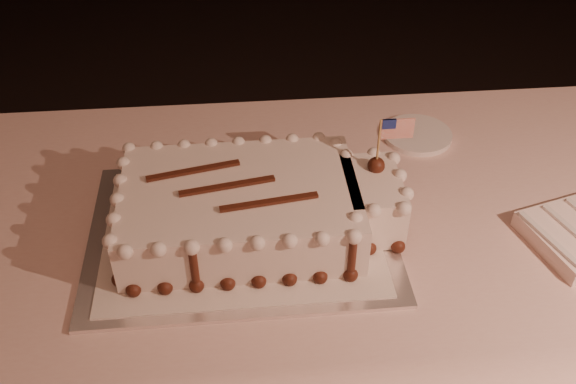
{
  "coord_description": "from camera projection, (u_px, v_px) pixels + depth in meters",
  "views": [
    {
      "loc": [
        -0.21,
        -0.24,
        1.51
      ],
      "look_at": [
        -0.13,
        0.57,
        0.84
      ],
      "focal_mm": 40.0,
      "sensor_mm": 36.0,
      "label": 1
    }
  ],
  "objects": [
    {
      "name": "sheet_cake",
      "position": [
        257.0,
        207.0,
        1.07
      ],
      "size": [
        0.49,
        0.28,
        0.19
      ],
      "color": "silver",
      "rests_on": "doily"
    },
    {
      "name": "side_plate",
      "position": [
        417.0,
        135.0,
        1.33
      ],
      "size": [
        0.14,
        0.14,
        0.01
      ],
      "primitive_type": "cylinder",
      "color": "silver",
      "rests_on": "banquet_table"
    },
    {
      "name": "cake_board",
      "position": [
        242.0,
        232.0,
        1.1
      ],
      "size": [
        0.52,
        0.39,
        0.01
      ],
      "primitive_type": "cube",
      "rotation": [
        0.0,
        0.0,
        0.0
      ],
      "color": "white",
      "rests_on": "banquet_table"
    },
    {
      "name": "doily",
      "position": [
        242.0,
        229.0,
        1.1
      ],
      "size": [
        0.46,
        0.35,
        0.0
      ],
      "primitive_type": "cube",
      "rotation": [
        0.0,
        0.0,
        0.0
      ],
      "color": "silver",
      "rests_on": "cake_board"
    },
    {
      "name": "banquet_table",
      "position": [
        348.0,
        345.0,
        1.38
      ],
      "size": [
        2.4,
        0.8,
        0.75
      ],
      "primitive_type": "cube",
      "color": "beige",
      "rests_on": "ground"
    }
  ]
}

